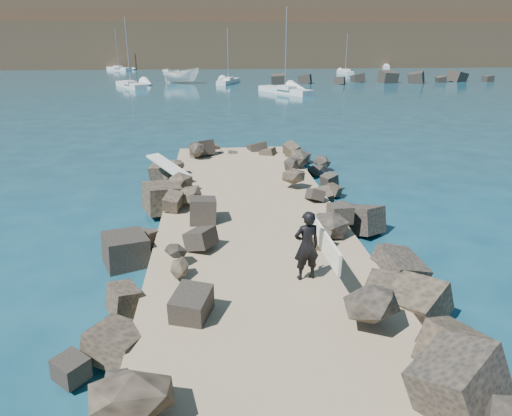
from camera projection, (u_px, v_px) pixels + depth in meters
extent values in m
plane|color=#0F384C|center=(253.00, 240.00, 14.89)|extent=(800.00, 800.00, 0.00)
cube|color=#8C7759|center=(259.00, 260.00, 12.92)|extent=(6.00, 26.00, 0.60)
cube|color=#272421|center=(157.00, 250.00, 13.06)|extent=(2.60, 22.00, 1.00)
cube|color=black|center=(354.00, 242.00, 13.58)|extent=(2.60, 22.00, 1.00)
cube|color=black|center=(450.00, 78.00, 69.13)|extent=(52.00, 4.00, 1.20)
cube|color=#2D4919|center=(241.00, 9.00, 159.52)|extent=(360.00, 140.00, 32.00)
cube|color=silver|center=(168.00, 168.00, 19.27)|extent=(2.00, 2.30, 0.08)
imported|color=white|center=(181.00, 76.00, 67.27)|extent=(6.14, 3.85, 2.22)
imported|color=black|center=(307.00, 246.00, 11.02)|extent=(0.71, 0.54, 1.77)
cube|color=white|center=(325.00, 243.00, 11.04)|extent=(0.24, 2.20, 0.69)
cube|color=silver|center=(131.00, 86.00, 61.60)|extent=(5.09, 7.41, 0.80)
cylinder|color=gray|center=(128.00, 50.00, 60.03)|extent=(0.12, 0.12, 8.30)
cube|color=silver|center=(130.00, 82.00, 60.69)|extent=(2.08, 2.43, 0.44)
cube|color=silver|center=(229.00, 82.00, 66.73)|extent=(3.74, 6.48, 0.80)
cylinder|color=gray|center=(228.00, 54.00, 65.37)|extent=(0.12, 0.12, 7.07)
cube|color=silver|center=(229.00, 79.00, 65.89)|extent=(1.63, 2.05, 0.44)
cube|color=silver|center=(345.00, 73.00, 85.21)|extent=(1.66, 5.99, 0.80)
cylinder|color=gray|center=(346.00, 52.00, 83.95)|extent=(0.12, 0.12, 6.52)
cube|color=silver|center=(346.00, 70.00, 84.37)|extent=(1.05, 1.71, 0.44)
cube|color=silver|center=(385.00, 67.00, 102.80)|extent=(2.22, 5.65, 0.80)
cylinder|color=gray|center=(386.00, 51.00, 101.62)|extent=(0.12, 0.12, 6.07)
cube|color=silver|center=(386.00, 65.00, 102.02)|extent=(1.16, 1.68, 0.44)
cube|color=silver|center=(119.00, 69.00, 94.95)|extent=(5.90, 6.07, 0.80)
cylinder|color=gray|center=(117.00, 48.00, 93.50)|extent=(0.12, 0.12, 7.63)
cube|color=silver|center=(118.00, 67.00, 94.22)|extent=(2.15, 2.17, 0.44)
cube|color=silver|center=(285.00, 91.00, 55.10)|extent=(5.86, 7.95, 0.80)
cylinder|color=gray|center=(286.00, 49.00, 53.40)|extent=(0.12, 0.12, 9.05)
cube|color=silver|center=(286.00, 88.00, 54.14)|extent=(2.33, 2.65, 0.44)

